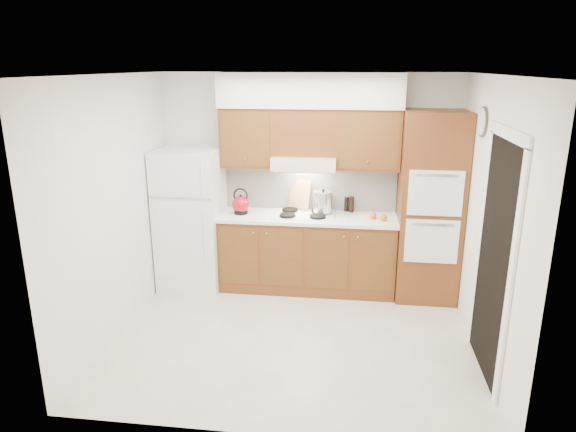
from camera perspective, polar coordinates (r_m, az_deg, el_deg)
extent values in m
plane|color=beige|center=(5.44, 0.64, -13.12)|extent=(3.60, 3.60, 0.00)
plane|color=white|center=(4.72, 0.74, 15.45)|extent=(3.60, 3.60, 0.00)
cube|color=white|center=(6.37, 2.25, 3.93)|extent=(3.60, 0.02, 2.60)
cube|color=white|center=(5.42, -18.56, 0.82)|extent=(0.02, 3.00, 2.60)
cube|color=white|center=(5.05, 21.41, -0.60)|extent=(0.02, 3.00, 2.60)
cube|color=white|center=(6.41, -10.69, -0.33)|extent=(0.75, 0.72, 1.72)
cube|color=brown|center=(6.32, 2.14, -4.21)|extent=(2.11, 0.60, 0.90)
cube|color=white|center=(6.16, 2.18, -0.15)|extent=(2.13, 0.62, 0.04)
cube|color=white|center=(6.37, 2.45, 3.19)|extent=(2.11, 0.03, 0.56)
cube|color=brown|center=(6.14, 15.45, 0.94)|extent=(0.70, 0.65, 2.20)
cube|color=brown|center=(6.21, -4.49, 8.73)|extent=(0.63, 0.33, 0.70)
cube|color=brown|center=(6.09, 8.96, 8.42)|extent=(0.73, 0.33, 0.70)
cube|color=silver|center=(6.10, 1.85, 6.00)|extent=(0.75, 0.45, 0.15)
cube|color=brown|center=(6.10, 1.94, 9.33)|extent=(0.75, 0.33, 0.55)
cube|color=silver|center=(6.04, 2.45, 13.78)|extent=(2.13, 0.36, 0.40)
cube|color=white|center=(6.18, 1.74, 0.15)|extent=(0.74, 0.50, 0.01)
cube|color=black|center=(4.81, 21.92, -4.66)|extent=(0.02, 0.90, 2.10)
cylinder|color=#3F3833|center=(5.41, 20.85, 9.76)|extent=(0.02, 0.30, 0.30)
sphere|color=maroon|center=(6.23, -5.27, 1.28)|extent=(0.25, 0.25, 0.21)
cube|color=tan|center=(6.35, 1.30, 2.41)|extent=(0.29, 0.18, 0.36)
cylinder|color=silver|center=(6.21, 3.90, 1.58)|extent=(0.29, 0.29, 0.24)
cylinder|color=black|center=(6.36, 6.49, 1.30)|extent=(0.06, 0.06, 0.18)
cylinder|color=black|center=(6.33, 7.06, 1.28)|extent=(0.08, 0.08, 0.19)
cylinder|color=black|center=(6.36, 6.95, 1.28)|extent=(0.08, 0.08, 0.18)
sphere|color=#EE5E0C|center=(6.10, 9.45, 0.02)|extent=(0.09, 0.09, 0.08)
sphere|color=orange|center=(6.04, 10.58, -0.20)|extent=(0.10, 0.10, 0.08)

